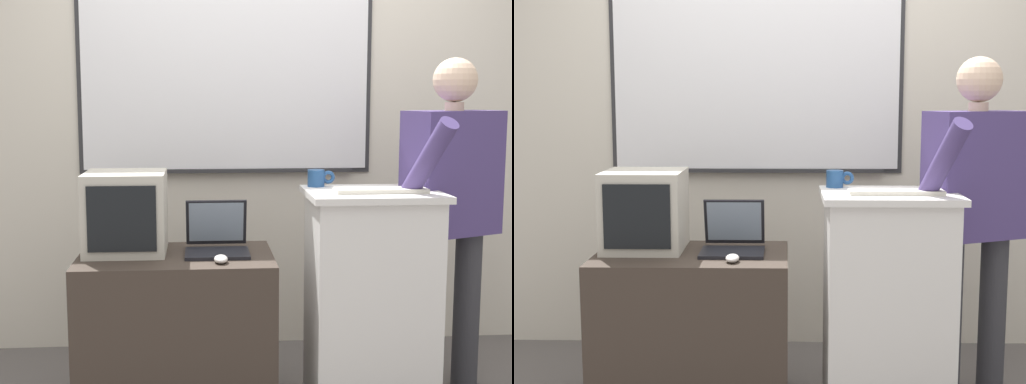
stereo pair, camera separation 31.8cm
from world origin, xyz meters
The scene contains 9 objects.
back_wall centered at (-0.01, 1.36, 1.36)m, with size 6.40×0.17×2.71m.
lectern_podium centered at (0.40, 0.37, 0.52)m, with size 0.61×0.49×1.03m.
side_desk centered at (-0.50, 0.42, 0.37)m, with size 0.89×0.57×0.74m.
person_presenter centered at (0.83, 0.52, 0.96)m, with size 0.64×0.67×1.64m.
laptop centered at (-0.31, 0.47, 0.80)m, with size 0.29×0.31×0.24m.
wireless_keyboard centered at (0.42, 0.31, 1.04)m, with size 0.41×0.12×0.02m.
computer_mouse_by_laptop centered at (-0.30, 0.25, 0.76)m, with size 0.06×0.10×0.03m.
crt_monitor centered at (-0.73, 0.50, 0.93)m, with size 0.37×0.38×0.37m.
coffee_mug centered at (0.18, 0.54, 1.07)m, with size 0.13×0.08×0.08m.
Camera 2 is at (-0.07, -2.80, 1.46)m, focal length 50.00 mm.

